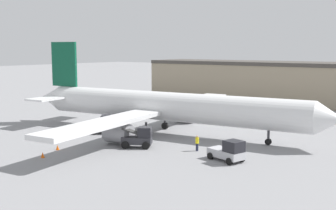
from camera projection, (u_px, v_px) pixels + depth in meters
The scene contains 9 objects.
ground_plane at pixel (168, 134), 52.22m from camera, with size 400.00×400.00×0.00m, color gray.
terminal_building at pixel (297, 83), 80.89m from camera, with size 62.66×12.07×7.89m.
airplane at pixel (161, 107), 52.27m from camera, with size 41.82×38.99×11.39m.
ground_crew_worker at pixel (197, 143), 43.30m from camera, with size 0.36×0.36×1.64m.
baggage_tug at pixel (229, 151), 39.31m from camera, with size 3.87×2.69×2.08m.
belt_loader_truck at pixel (139, 138), 44.71m from camera, with size 3.49×3.01×2.25m.
pushback_tug at pixel (102, 125), 52.25m from camera, with size 3.17×3.07×2.29m.
safety_cone_near at pixel (58, 147), 43.83m from camera, with size 0.36×0.36×0.55m.
safety_cone_far at pixel (43, 155), 40.70m from camera, with size 0.36×0.36×0.55m.
Camera 1 is at (30.93, -40.90, 10.52)m, focal length 45.00 mm.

